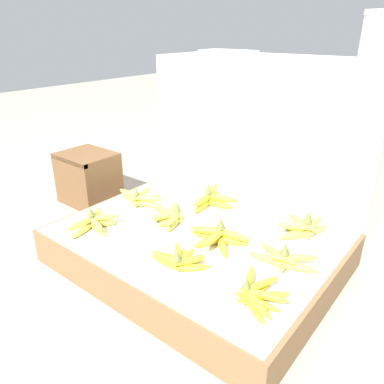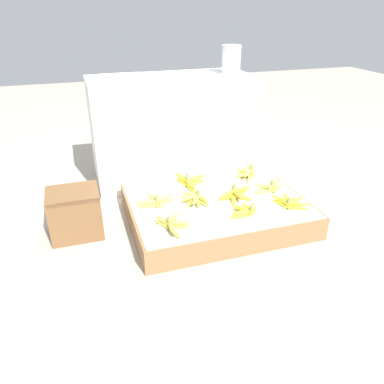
# 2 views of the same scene
# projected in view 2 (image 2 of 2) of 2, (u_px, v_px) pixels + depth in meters

# --- Properties ---
(ground_plane) EXTENTS (10.00, 10.00, 0.00)m
(ground_plane) POSITION_uv_depth(u_px,v_px,m) (215.00, 220.00, 2.38)
(ground_plane) COLOR #A89E8E
(display_platform) EXTENTS (1.07, 0.81, 0.15)m
(display_platform) POSITION_uv_depth(u_px,v_px,m) (216.00, 210.00, 2.35)
(display_platform) COLOR olive
(display_platform) RESTS_ON ground_plane
(back_vendor_table) EXTENTS (1.17, 0.51, 0.77)m
(back_vendor_table) POSITION_uv_depth(u_px,v_px,m) (172.00, 129.00, 2.82)
(back_vendor_table) COLOR white
(back_vendor_table) RESTS_ON ground_plane
(wooden_crate) EXTENTS (0.29, 0.24, 0.28)m
(wooden_crate) POSITION_uv_depth(u_px,v_px,m) (75.00, 213.00, 2.17)
(wooden_crate) COLOR brown
(wooden_crate) RESTS_ON ground_plane
(banana_bunch_front_left) EXTENTS (0.18, 0.22, 0.09)m
(banana_bunch_front_left) POSITION_uv_depth(u_px,v_px,m) (172.00, 224.00, 2.00)
(banana_bunch_front_left) COLOR gold
(banana_bunch_front_left) RESTS_ON display_platform
(banana_bunch_front_midright) EXTENTS (0.21, 0.15, 0.09)m
(banana_bunch_front_midright) POSITION_uv_depth(u_px,v_px,m) (246.00, 211.00, 2.14)
(banana_bunch_front_midright) COLOR yellow
(banana_bunch_front_midright) RESTS_ON display_platform
(banana_bunch_front_right) EXTENTS (0.18, 0.20, 0.08)m
(banana_bunch_front_right) POSITION_uv_depth(u_px,v_px,m) (290.00, 203.00, 2.23)
(banana_bunch_front_right) COLOR yellow
(banana_bunch_front_right) RESTS_ON display_platform
(banana_bunch_middle_left) EXTENTS (0.26, 0.18, 0.09)m
(banana_bunch_middle_left) POSITION_uv_depth(u_px,v_px,m) (156.00, 201.00, 2.24)
(banana_bunch_middle_left) COLOR #DBCC4C
(banana_bunch_middle_left) RESTS_ON display_platform
(banana_bunch_middle_midleft) EXTENTS (0.16, 0.18, 0.10)m
(banana_bunch_middle_midleft) POSITION_uv_depth(u_px,v_px,m) (195.00, 199.00, 2.26)
(banana_bunch_middle_midleft) COLOR gold
(banana_bunch_middle_midleft) RESTS_ON display_platform
(banana_bunch_middle_midright) EXTENTS (0.24, 0.18, 0.11)m
(banana_bunch_middle_midright) POSITION_uv_depth(u_px,v_px,m) (235.00, 194.00, 2.31)
(banana_bunch_middle_midright) COLOR gold
(banana_bunch_middle_midright) RESTS_ON display_platform
(banana_bunch_middle_right) EXTENTS (0.24, 0.16, 0.10)m
(banana_bunch_middle_right) POSITION_uv_depth(u_px,v_px,m) (270.00, 187.00, 2.41)
(banana_bunch_middle_right) COLOR gold
(banana_bunch_middle_right) RESTS_ON display_platform
(banana_bunch_back_midleft) EXTENTS (0.21, 0.27, 0.11)m
(banana_bunch_back_midleft) POSITION_uv_depth(u_px,v_px,m) (189.00, 181.00, 2.47)
(banana_bunch_back_midleft) COLOR yellow
(banana_bunch_back_midleft) RESTS_ON display_platform
(banana_bunch_back_right) EXTENTS (0.18, 0.22, 0.11)m
(banana_bunch_back_right) POSITION_uv_depth(u_px,v_px,m) (249.00, 172.00, 2.60)
(banana_bunch_back_right) COLOR #DBCC4C
(banana_bunch_back_right) RESTS_ON display_platform
(glass_jar) EXTENTS (0.14, 0.14, 0.20)m
(glass_jar) POSITION_uv_depth(u_px,v_px,m) (231.00, 59.00, 2.69)
(glass_jar) COLOR silver
(glass_jar) RESTS_ON back_vendor_table
(foam_tray_white) EXTENTS (0.29, 0.17, 0.02)m
(foam_tray_white) POSITION_uv_depth(u_px,v_px,m) (120.00, 76.00, 2.60)
(foam_tray_white) COLOR white
(foam_tray_white) RESTS_ON back_vendor_table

